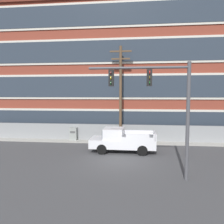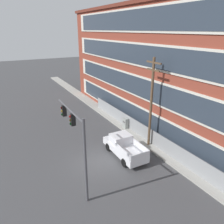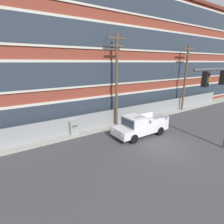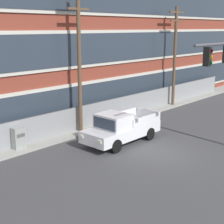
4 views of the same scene
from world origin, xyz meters
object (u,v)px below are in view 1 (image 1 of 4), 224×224
at_px(pickup_truck_white, 121,141).
at_px(electrical_cabinet, 73,135).
at_px(traffic_signal_mast, 159,97).
at_px(utility_pole_near_corner, 121,91).

relative_size(pickup_truck_white, electrical_cabinet, 3.77).
xyz_separation_m(traffic_signal_mast, electrical_cabinet, (-7.50, 8.93, -3.86)).
bearing_deg(utility_pole_near_corner, pickup_truck_white, -84.66).
bearing_deg(electrical_cabinet, utility_pole_near_corner, -0.84).
relative_size(pickup_truck_white, utility_pole_near_corner, 0.58).
distance_m(pickup_truck_white, utility_pole_near_corner, 5.28).
bearing_deg(electrical_cabinet, pickup_truck_white, -33.59).
bearing_deg(utility_pole_near_corner, electrical_cabinet, 179.16).
relative_size(traffic_signal_mast, electrical_cabinet, 4.54).
bearing_deg(traffic_signal_mast, utility_pole_near_corner, 107.26).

